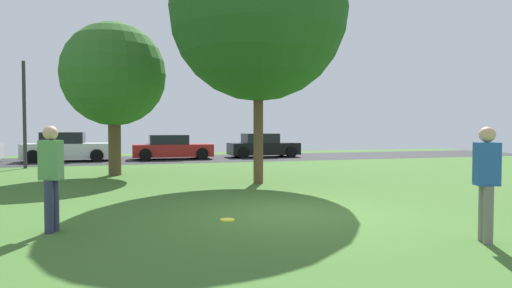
% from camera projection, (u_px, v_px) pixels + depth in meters
% --- Properties ---
extents(ground_plane, '(44.00, 44.00, 0.00)m').
position_uv_depth(ground_plane, '(294.00, 213.00, 8.51)').
color(ground_plane, '#3D6628').
extents(road_strip, '(44.00, 6.40, 0.01)m').
position_uv_depth(road_strip, '(186.00, 159.00, 23.82)').
color(road_strip, '#28282B').
rests_on(road_strip, ground_plane).
extents(maple_tree_far, '(5.38, 5.38, 7.89)m').
position_uv_depth(maple_tree_far, '(258.00, 12.00, 13.00)').
color(maple_tree_far, brown).
rests_on(maple_tree_far, ground_plane).
extents(oak_tree_left, '(3.66, 3.66, 5.44)m').
position_uv_depth(oak_tree_left, '(114.00, 75.00, 15.30)').
color(oak_tree_left, brown).
rests_on(oak_tree_left, ground_plane).
extents(person_thrower, '(0.38, 0.32, 1.70)m').
position_uv_depth(person_thrower, '(486.00, 179.00, 6.29)').
color(person_thrower, slate).
rests_on(person_thrower, ground_plane).
extents(person_catcher, '(0.38, 0.32, 1.72)m').
position_uv_depth(person_catcher, '(51.00, 173.00, 6.91)').
color(person_catcher, '#2D334C').
rests_on(person_catcher, ground_plane).
extents(frisbee_disc, '(0.27, 0.27, 0.03)m').
position_uv_depth(frisbee_disc, '(227.00, 220.00, 7.82)').
color(frisbee_disc, yellow).
rests_on(frisbee_disc, ground_plane).
extents(parked_car_white, '(4.17, 2.03, 1.49)m').
position_uv_depth(parked_car_white, '(67.00, 148.00, 22.05)').
color(parked_car_white, white).
rests_on(parked_car_white, ground_plane).
extents(parked_car_red, '(4.26, 2.05, 1.33)m').
position_uv_depth(parked_car_red, '(172.00, 148.00, 23.54)').
color(parked_car_red, '#B21E1E').
rests_on(parked_car_red, ground_plane).
extents(parked_car_black, '(4.07, 1.96, 1.39)m').
position_uv_depth(parked_car_black, '(263.00, 146.00, 25.32)').
color(parked_car_black, black).
rests_on(parked_car_black, ground_plane).
extents(street_lamp_post, '(0.14, 0.14, 4.50)m').
position_uv_depth(street_lamp_post, '(24.00, 115.00, 18.00)').
color(street_lamp_post, '#2D2D33').
rests_on(street_lamp_post, ground_plane).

